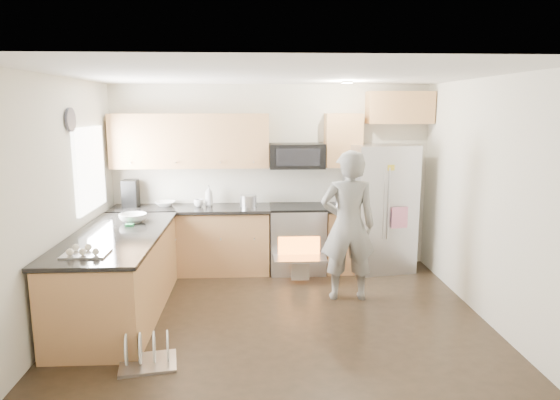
{
  "coord_description": "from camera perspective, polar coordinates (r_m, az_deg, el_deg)",
  "views": [
    {
      "loc": [
        -0.23,
        -5.1,
        2.27
      ],
      "look_at": [
        0.05,
        0.5,
        1.24
      ],
      "focal_mm": 32.0,
      "sensor_mm": 36.0,
      "label": 1
    }
  ],
  "objects": [
    {
      "name": "ground",
      "position": [
        5.59,
        -0.26,
        -13.53
      ],
      "size": [
        4.5,
        4.5,
        0.0
      ],
      "primitive_type": "plane",
      "color": "black",
      "rests_on": "ground"
    },
    {
      "name": "room_shell",
      "position": [
        5.16,
        -0.69,
        3.8
      ],
      "size": [
        4.54,
        4.04,
        2.62
      ],
      "color": "beige",
      "rests_on": "ground"
    },
    {
      "name": "back_cabinet_run",
      "position": [
        6.98,
        -5.75,
        -0.39
      ],
      "size": [
        4.45,
        0.64,
        2.5
      ],
      "color": "#B9874A",
      "rests_on": "ground"
    },
    {
      "name": "peninsula",
      "position": [
        5.85,
        -17.95,
        -8.08
      ],
      "size": [
        0.96,
        2.36,
        1.03
      ],
      "color": "#B9874A",
      "rests_on": "ground"
    },
    {
      "name": "stove_range",
      "position": [
        7.0,
        1.97,
        -2.72
      ],
      "size": [
        0.76,
        0.97,
        1.79
      ],
      "color": "#B7B7BC",
      "rests_on": "ground"
    },
    {
      "name": "refrigerator",
      "position": [
        7.16,
        11.31,
        -0.89
      ],
      "size": [
        0.97,
        0.82,
        1.78
      ],
      "rotation": [
        0.0,
        0.0,
        0.17
      ],
      "color": "#B7B7BC",
      "rests_on": "ground"
    },
    {
      "name": "person",
      "position": [
        5.97,
        7.78,
        -2.93
      ],
      "size": [
        0.67,
        0.45,
        1.8
      ],
      "primitive_type": "imported",
      "rotation": [
        0.0,
        0.0,
        3.11
      ],
      "color": "gray",
      "rests_on": "ground"
    },
    {
      "name": "dish_rack",
      "position": [
        4.83,
        -14.88,
        -16.89
      ],
      "size": [
        0.56,
        0.47,
        0.31
      ],
      "rotation": [
        0.0,
        0.0,
        0.17
      ],
      "color": "#B7B7BC",
      "rests_on": "ground"
    }
  ]
}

